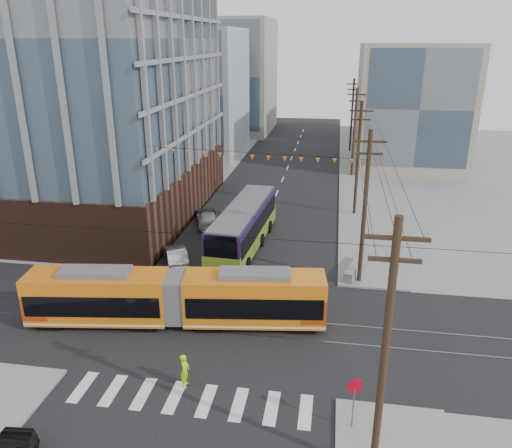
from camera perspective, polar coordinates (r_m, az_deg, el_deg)
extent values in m
plane|color=slate|center=(28.19, -5.75, -15.44)|extent=(160.00, 160.00, 0.00)
cube|color=#381E16|center=(53.21, -24.03, 16.40)|extent=(30.00, 25.00, 28.60)
cube|color=#8C99A5|center=(77.95, -8.57, 14.67)|extent=(18.00, 16.00, 18.00)
cube|color=gray|center=(71.18, 17.35, 12.66)|extent=(14.00, 14.00, 16.00)
cube|color=gray|center=(96.39, -3.16, 16.51)|extent=(16.00, 18.00, 20.00)
cube|color=#8C99A5|center=(91.26, 16.95, 13.58)|extent=(16.00, 16.00, 14.00)
cylinder|color=black|center=(19.52, 14.46, -14.48)|extent=(0.30, 0.30, 11.00)
cylinder|color=black|center=(78.80, 10.90, 12.03)|extent=(0.30, 0.30, 11.00)
imported|color=#B6B6B6|center=(39.10, -9.10, -3.63)|extent=(3.14, 4.56, 1.42)
imported|color=silver|center=(46.76, -5.53, 0.55)|extent=(3.24, 4.95, 1.33)
imported|color=#4F5459|center=(47.97, -5.51, 0.99)|extent=(3.41, 4.79, 1.21)
imported|color=#ADE90A|center=(26.22, -8.13, -16.24)|extent=(0.44, 0.66, 1.80)
cube|color=slate|center=(38.03, 11.34, -4.95)|extent=(2.23, 4.48, 0.88)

